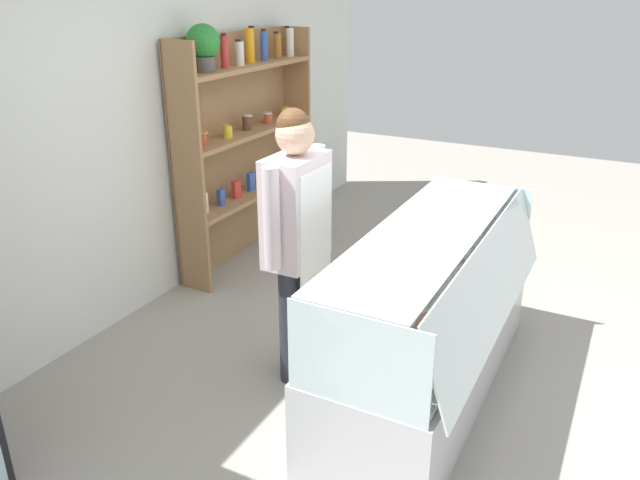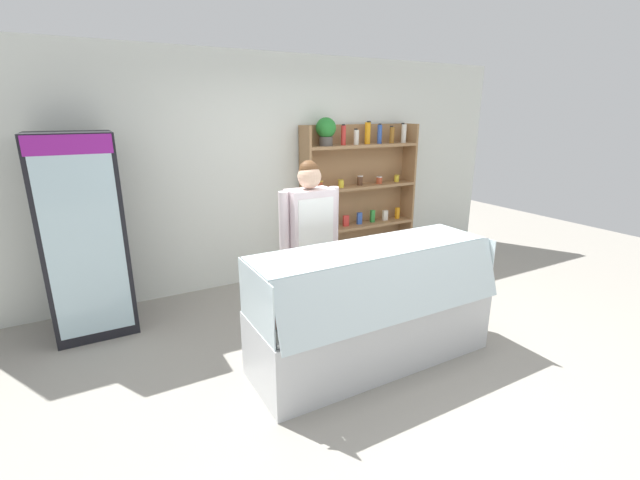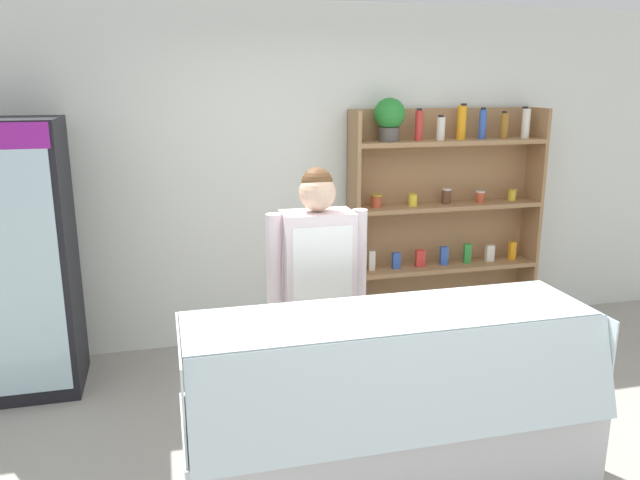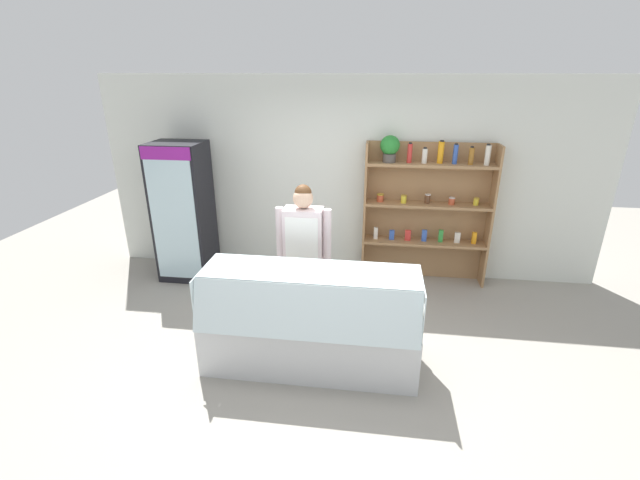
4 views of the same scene
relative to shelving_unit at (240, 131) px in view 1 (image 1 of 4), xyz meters
The scene contains 5 objects.
ground_plane 2.49m from the shelving_unit, 117.15° to the right, with size 12.00×12.00×0.00m, color gray.
back_wall 1.06m from the shelving_unit, 169.81° to the left, with size 6.80×0.10×2.70m, color silver.
shelving_unit is the anchor object (origin of this frame).
deli_display_case 2.52m from the shelving_unit, 119.85° to the right, with size 2.05×0.76×1.01m.
shop_clerk 1.91m from the shelving_unit, 136.14° to the right, with size 0.60×0.25×1.63m.
Camera 1 is at (-3.21, -0.97, 2.23)m, focal length 35.00 mm.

